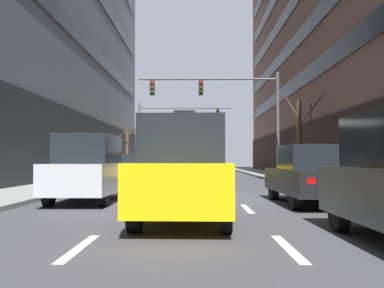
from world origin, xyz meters
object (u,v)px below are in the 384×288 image
taxi_driving_3 (160,164)px  taxi_driving_4 (155,162)px  car_parked_1 (312,175)px  car_driving_2 (132,169)px  taxi_driving_5 (185,171)px  traffic_signal_0 (229,102)px  street_tree_1 (299,139)px  pedestrian_0 (363,166)px  car_driving_0 (89,169)px  car_driving_6 (148,163)px  traffic_signal_1 (167,124)px  street_tree_0 (127,149)px  taxi_driving_1 (193,168)px

taxi_driving_3 → taxi_driving_4: taxi_driving_4 is taller
taxi_driving_4 → car_parked_1: taxi_driving_4 is taller
car_driving_2 → taxi_driving_5: size_ratio=0.94×
traffic_signal_0 → street_tree_1: 4.64m
traffic_signal_0 → pedestrian_0: traffic_signal_0 is taller
car_driving_0 → car_driving_2: size_ratio=1.01×
car_driving_2 → car_driving_6: bearing=89.3°
traffic_signal_0 → traffic_signal_1: (-4.50, 14.46, -0.10)m
taxi_driving_4 → car_driving_6: bearing=-89.3°
taxi_driving_4 → car_parked_1: (6.57, -21.84, -0.22)m
car_driving_6 → street_tree_0: bearing=107.7°
car_driving_0 → taxi_driving_3: car_driving_0 is taller
taxi_driving_5 → street_tree_0: bearing=101.3°
taxi_driving_5 → traffic_signal_1: (-2.33, 30.59, 3.46)m
pedestrian_0 → car_parked_1: bearing=-124.1°
car_driving_0 → taxi_driving_5: 5.04m
traffic_signal_0 → traffic_signal_1: size_ratio=0.96×
street_tree_0 → pedestrian_0: (12.63, -19.91, -1.11)m
taxi_driving_3 → taxi_driving_5: bearing=-84.5°
car_driving_2 → car_driving_6: (0.08, 6.57, 0.27)m
car_parked_1 → pedestrian_0: 6.05m
car_driving_2 → traffic_signal_1: 17.73m
street_tree_0 → car_driving_2: bearing=-80.1°
taxi_driving_5 → street_tree_1: street_tree_1 is taller
car_parked_1 → street_tree_1: (2.24, 10.83, 1.56)m
car_driving_6 → traffic_signal_1: 11.32m
taxi_driving_1 → traffic_signal_0: 4.40m
taxi_driving_1 → taxi_driving_4: (-3.08, 8.64, 0.26)m
traffic_signal_1 → street_tree_1: (8.14, -16.28, -2.12)m
pedestrian_0 → car_driving_6: bearing=131.1°
taxi_driving_4 → pedestrian_0: 19.55m
traffic_signal_0 → taxi_driving_3: bearing=108.0°
taxi_driving_5 → traffic_signal_1: traffic_signal_1 is taller
taxi_driving_3 → taxi_driving_5: taxi_driving_5 is taller
taxi_driving_3 → traffic_signal_1: 4.15m
taxi_driving_5 → car_driving_0: bearing=126.2°
taxi_driving_4 → car_driving_6: 5.48m
car_driving_2 → traffic_signal_0: (5.19, 2.86, 3.86)m
taxi_driving_5 → traffic_signal_1: size_ratio=0.52×
taxi_driving_1 → traffic_signal_1: bearing=99.8°
car_driving_6 → street_tree_0: size_ratio=0.98×
street_tree_1 → pedestrian_0: street_tree_1 is taller
car_driving_2 → traffic_signal_1: size_ratio=0.49×
taxi_driving_4 → street_tree_0: size_ratio=0.98×
car_driving_0 → street_tree_0: bearing=96.3°
street_tree_1 → pedestrian_0: (1.15, -5.82, -1.38)m
car_driving_2 → car_driving_0: bearing=-89.7°
car_driving_2 → taxi_driving_3: taxi_driving_3 is taller
taxi_driving_3 → taxi_driving_4: size_ratio=1.07×
car_driving_2 → taxi_driving_4: (0.02, 12.04, 0.29)m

